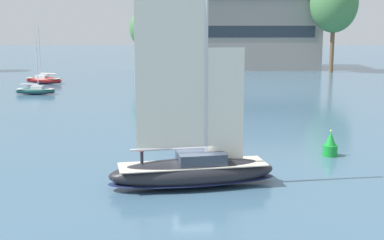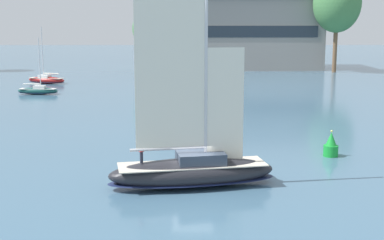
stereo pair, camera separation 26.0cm
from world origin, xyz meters
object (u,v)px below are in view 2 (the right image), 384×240
at_px(tree_shore_center, 337,4).
at_px(sailboat_moored_far_slip, 46,80).
at_px(sailboat_moored_outer_mooring, 170,87).
at_px(channel_buoy, 331,146).
at_px(sailboat_moored_near_marina, 38,90).
at_px(sailboat_main, 193,168).
at_px(tree_shore_left, 148,29).

xyz_separation_m(tree_shore_center, sailboat_moored_far_slip, (-52.55, -19.53, -12.86)).
height_order(sailboat_moored_outer_mooring, channel_buoy, sailboat_moored_outer_mooring).
height_order(tree_shore_center, sailboat_moored_far_slip, tree_shore_center).
xyz_separation_m(sailboat_moored_near_marina, sailboat_moored_outer_mooring, (18.48, 2.23, 0.19)).
distance_m(tree_shore_center, sailboat_moored_near_marina, 61.37).
relative_size(tree_shore_center, sailboat_main, 1.35).
bearing_deg(sailboat_main, channel_buoy, 35.07).
bearing_deg(tree_shore_left, sailboat_moored_near_marina, -112.37).
relative_size(tree_shore_left, sailboat_moored_near_marina, 1.56).
height_order(tree_shore_left, sailboat_moored_near_marina, tree_shore_left).
height_order(sailboat_main, sailboat_moored_far_slip, sailboat_main).
bearing_deg(sailboat_moored_far_slip, channel_buoy, -54.82).
bearing_deg(tree_shore_center, sailboat_main, -111.14).
distance_m(tree_shore_left, tree_shore_center, 37.56).
height_order(sailboat_moored_far_slip, channel_buoy, sailboat_moored_far_slip).
relative_size(sailboat_main, sailboat_moored_outer_mooring, 1.33).
bearing_deg(tree_shore_center, sailboat_moored_outer_mooring, -136.31).
bearing_deg(sailboat_moored_outer_mooring, tree_shore_left, 100.30).
height_order(tree_shore_left, sailboat_moored_far_slip, tree_shore_left).
relative_size(sailboat_moored_far_slip, channel_buoy, 4.57).
relative_size(tree_shore_center, sailboat_moored_outer_mooring, 1.79).
bearing_deg(sailboat_moored_near_marina, channel_buoy, -47.85).
height_order(sailboat_moored_near_marina, sailboat_moored_outer_mooring, sailboat_moored_outer_mooring).
xyz_separation_m(sailboat_moored_far_slip, sailboat_moored_outer_mooring, (20.70, -10.90, 0.10)).
xyz_separation_m(tree_shore_left, sailboat_main, (8.17, -74.32, -7.46)).
bearing_deg(channel_buoy, sailboat_moored_near_marina, 132.15).
distance_m(sailboat_main, channel_buoy, 12.85).
distance_m(tree_shore_left, channel_buoy, 69.94).
bearing_deg(sailboat_moored_far_slip, tree_shore_left, 50.66).
distance_m(tree_shore_left, sailboat_moored_outer_mooring, 31.09).
xyz_separation_m(tree_shore_left, sailboat_moored_far_slip, (-15.33, -18.70, -7.96)).
relative_size(tree_shore_left, tree_shore_center, 0.64).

